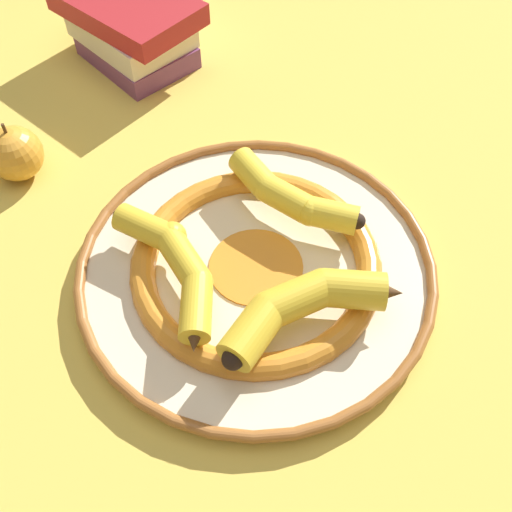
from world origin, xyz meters
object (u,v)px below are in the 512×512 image
at_px(banana_c, 287,194).
at_px(book_stack, 130,27).
at_px(banana_b, 176,266).
at_px(banana_a, 304,305).
at_px(decorative_bowl, 256,267).
at_px(apple, 18,151).

distance_m(banana_c, book_stack, 0.39).
bearing_deg(banana_b, banana_a, -141.79).
height_order(decorative_bowl, banana_a, banana_a).
bearing_deg(banana_c, banana_a, -48.52).
relative_size(banana_b, book_stack, 0.86).
distance_m(banana_b, apple, 0.28).
xyz_separation_m(decorative_bowl, banana_a, (0.03, 0.08, 0.04)).
xyz_separation_m(banana_c, book_stack, (-0.14, -0.36, 0.00)).
bearing_deg(banana_b, decorative_bowl, -104.92).
distance_m(book_stack, apple, 0.26).
bearing_deg(decorative_bowl, apple, -84.35).
xyz_separation_m(banana_a, apple, (-0.00, -0.41, -0.02)).
relative_size(decorative_bowl, book_stack, 1.82).
distance_m(banana_b, book_stack, 0.43).
bearing_deg(banana_c, decorative_bowl, -78.00).
height_order(banana_c, book_stack, book_stack).
bearing_deg(apple, banana_a, 89.95).
relative_size(banana_a, book_stack, 0.82).
xyz_separation_m(decorative_bowl, banana_b, (0.06, -0.05, 0.03)).
relative_size(book_stack, apple, 2.68).
height_order(banana_b, book_stack, book_stack).
xyz_separation_m(decorative_bowl, banana_c, (-0.08, -0.01, 0.03)).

